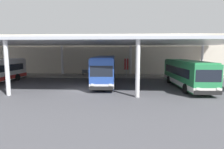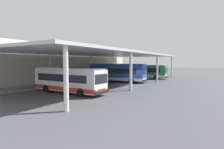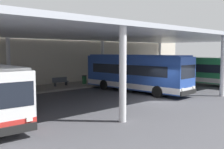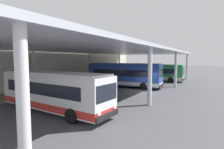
# 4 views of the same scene
# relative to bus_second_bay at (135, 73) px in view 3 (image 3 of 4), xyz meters

# --- Properties ---
(ground_plane) EXTENTS (200.00, 200.00, 0.00)m
(ground_plane) POSITION_rel_bus_second_bay_xyz_m (-2.46, -4.35, -1.84)
(ground_plane) COLOR #47474C
(platform_kerb) EXTENTS (42.00, 4.50, 0.18)m
(platform_kerb) POSITION_rel_bus_second_bay_xyz_m (-2.46, 7.40, -1.75)
(platform_kerb) COLOR gray
(platform_kerb) RESTS_ON ground
(station_building_facade) EXTENTS (48.00, 1.60, 7.35)m
(station_building_facade) POSITION_rel_bus_second_bay_xyz_m (-2.46, 10.65, 1.84)
(station_building_facade) COLOR beige
(station_building_facade) RESTS_ON ground
(canopy_shelter) EXTENTS (40.00, 17.00, 5.55)m
(canopy_shelter) POSITION_rel_bus_second_bay_xyz_m (-2.46, 1.15, 3.47)
(canopy_shelter) COLOR silver
(canopy_shelter) RESTS_ON ground
(bus_second_bay) EXTENTS (3.03, 11.42, 3.57)m
(bus_second_bay) POSITION_rel_bus_second_bay_xyz_m (0.00, 0.00, 0.00)
(bus_second_bay) COLOR #284CA8
(bus_second_bay) RESTS_ON ground
(bus_middle_bay) EXTENTS (2.92, 10.59, 3.17)m
(bus_middle_bay) POSITION_rel_bus_second_bay_xyz_m (9.79, -1.87, -0.19)
(bus_middle_bay) COLOR #28844C
(bus_middle_bay) RESTS_ON ground
(bench_waiting) EXTENTS (1.80, 0.45, 0.92)m
(bench_waiting) POSITION_rel_bus_second_bay_xyz_m (-3.76, 7.47, -1.18)
(bench_waiting) COLOR #4C515B
(bench_waiting) RESTS_ON platform_kerb
(trash_bin) EXTENTS (0.52, 0.52, 0.98)m
(trash_bin) POSITION_rel_bus_second_bay_xyz_m (-0.81, 7.09, -1.16)
(trash_bin) COLOR #236638
(trash_bin) RESTS_ON platform_kerb
(banner_sign) EXTENTS (0.70, 0.12, 3.20)m
(banner_sign) POSITION_rel_bus_second_bay_xyz_m (2.93, 6.59, 0.14)
(banner_sign) COLOR #B2B2B7
(banner_sign) RESTS_ON platform_kerb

